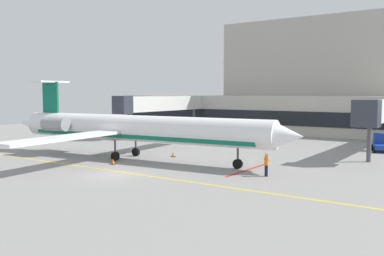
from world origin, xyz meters
The scene contains 11 objects.
ground centered at (0.00, 0.00, -0.05)m, with size 120.00×120.00×0.11m.
terminal_building centered at (-1.52, 48.53, 7.18)m, with size 69.24×15.76×19.86m.
jet_bridge_west centered at (-17.98, 28.69, 5.10)m, with size 2.40×21.13×6.48m.
regional_jet centered at (-4.64, 7.31, 3.21)m, with size 35.39×29.04×8.31m.
baggage_tug centered at (-18.33, 20.36, 0.88)m, with size 3.42×3.35×1.93m.
pushback_tractor centered at (15.80, 28.10, 0.95)m, with size 2.72×3.40×2.11m.
belt_loader centered at (-7.65, 25.76, 0.90)m, with size 3.42×2.41×1.96m.
fuel_tank centered at (-11.86, 32.06, 1.49)m, with size 7.91×3.28×2.67m.
marshaller centered at (10.91, 6.58, 1.00)m, with size 0.71×0.59×1.96m.
safety_cone_alpha centered at (-3.89, 3.66, 0.25)m, with size 0.47×0.47×0.55m.
safety_cone_bravo centered at (-2.03, 10.94, 0.25)m, with size 0.47×0.47×0.55m.
Camera 1 is at (25.57, -25.77, 6.95)m, focal length 39.87 mm.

